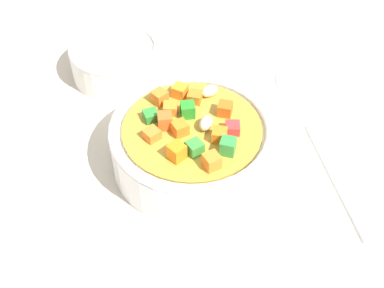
# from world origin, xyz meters

# --- Properties ---
(ground_plane) EXTENTS (1.40, 1.40, 0.02)m
(ground_plane) POSITION_xyz_m (0.00, 0.00, -0.01)
(ground_plane) COLOR #BAB2A0
(soup_bowl_main) EXTENTS (0.15, 0.15, 0.06)m
(soup_bowl_main) POSITION_xyz_m (-0.00, 0.00, 0.03)
(soup_bowl_main) COLOR white
(soup_bowl_main) RESTS_ON ground_plane
(spoon) EXTENTS (0.23, 0.10, 0.01)m
(spoon) POSITION_xyz_m (0.03, 0.12, 0.00)
(spoon) COLOR silver
(spoon) RESTS_ON ground_plane
(side_bowl_small) EXTENTS (0.10, 0.10, 0.04)m
(side_bowl_small) POSITION_xyz_m (-0.16, 0.00, 0.02)
(side_bowl_small) COLOR white
(side_bowl_small) RESTS_ON ground_plane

